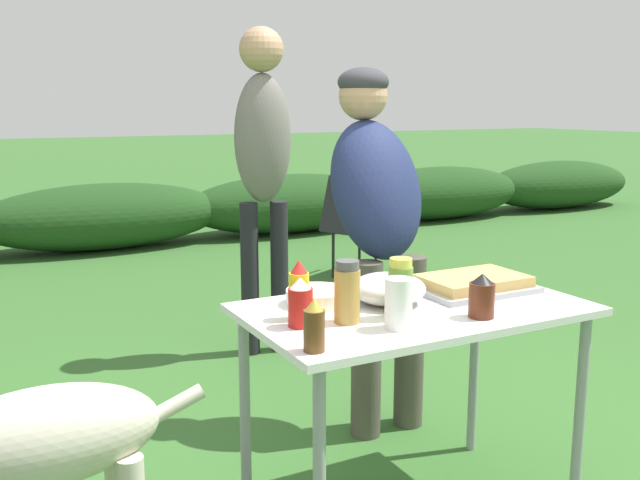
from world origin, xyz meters
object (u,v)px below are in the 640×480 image
at_px(beer_bottle, 314,326).
at_px(ketchup_bottle, 300,303).
at_px(plate_stack, 318,297).
at_px(relish_jar, 400,289).
at_px(mixing_bowl, 388,289).
at_px(spice_jar, 347,292).
at_px(mustard_bottle, 299,291).
at_px(folding_table, 414,328).
at_px(paper_cup_stack, 398,304).
at_px(standing_person_in_dark_puffer, 263,155).
at_px(camp_chair_green_behind_table, 360,222).
at_px(food_tray, 473,284).
at_px(bbq_sauce_bottle, 482,297).
at_px(standing_person_in_olive_jacket, 377,211).
at_px(dog, 22,452).

height_order(beer_bottle, ketchup_bottle, ketchup_bottle).
bearing_deg(plate_stack, relish_jar, -58.44).
relative_size(mixing_bowl, beer_bottle, 1.72).
relative_size(spice_jar, mustard_bottle, 1.04).
xyz_separation_m(folding_table, paper_cup_stack, (-0.18, -0.17, 0.15)).
distance_m(mixing_bowl, standing_person_in_dark_puffer, 1.72).
bearing_deg(camp_chair_green_behind_table, paper_cup_stack, -56.28).
distance_m(food_tray, paper_cup_stack, 0.53).
bearing_deg(beer_bottle, spice_jar, 41.57).
xyz_separation_m(paper_cup_stack, relish_jar, (0.07, 0.09, 0.02)).
relative_size(mixing_bowl, camp_chair_green_behind_table, 0.30).
bearing_deg(ketchup_bottle, camp_chair_green_behind_table, 56.27).
distance_m(beer_bottle, standing_person_in_dark_puffer, 2.11).
distance_m(bbq_sauce_bottle, relish_jar, 0.25).
bearing_deg(camp_chair_green_behind_table, spice_jar, -58.68).
xyz_separation_m(folding_table, plate_stack, (-0.27, 0.16, 0.10)).
height_order(bbq_sauce_bottle, mustard_bottle, mustard_bottle).
relative_size(folding_table, beer_bottle, 7.63).
xyz_separation_m(folding_table, mixing_bowl, (-0.06, 0.07, 0.13)).
relative_size(folding_table, plate_stack, 5.25).
relative_size(folding_table, standing_person_in_dark_puffer, 0.62).
height_order(spice_jar, beer_bottle, spice_jar).
height_order(plate_stack, bbq_sauce_bottle, bbq_sauce_bottle).
relative_size(folding_table, food_tray, 2.71).
bearing_deg(paper_cup_stack, standing_person_in_olive_jacket, 61.55).
distance_m(paper_cup_stack, ketchup_bottle, 0.29).
bearing_deg(folding_table, bbq_sauce_bottle, -61.60).
bearing_deg(dog, camp_chair_green_behind_table, -43.77).
xyz_separation_m(beer_bottle, standing_person_in_dark_puffer, (0.70, 1.97, 0.31)).
relative_size(folding_table, camp_chair_green_behind_table, 1.32).
bearing_deg(standing_person_in_dark_puffer, folding_table, -88.16).
xyz_separation_m(folding_table, dog, (-1.20, 0.05, -0.17)).
relative_size(folding_table, relish_jar, 5.89).
height_order(folding_table, bbq_sauce_bottle, bbq_sauce_bottle).
bearing_deg(folding_table, dog, 177.46).
distance_m(relish_jar, camp_chair_green_behind_table, 3.50).
xyz_separation_m(spice_jar, beer_bottle, (-0.20, -0.18, -0.02)).
relative_size(beer_bottle, ketchup_bottle, 0.97).
bearing_deg(paper_cup_stack, bbq_sauce_bottle, -5.04).
height_order(food_tray, mixing_bowl, mixing_bowl).
height_order(plate_stack, mixing_bowl, mixing_bowl).
distance_m(bbq_sauce_bottle, camp_chair_green_behind_table, 3.50).
height_order(mixing_bowl, standing_person_in_olive_jacket, standing_person_in_olive_jacket).
bearing_deg(plate_stack, mixing_bowl, -24.97).
xyz_separation_m(relish_jar, dog, (-1.08, 0.14, -0.34)).
xyz_separation_m(mustard_bottle, ketchup_bottle, (-0.03, -0.07, -0.02)).
bearing_deg(plate_stack, camp_chair_green_behind_table, 56.70).
xyz_separation_m(spice_jar, camp_chair_green_behind_table, (1.85, 3.01, -0.36)).
distance_m(mustard_bottle, camp_chair_green_behind_table, 3.53).
bearing_deg(standing_person_in_olive_jacket, relish_jar, -117.79).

